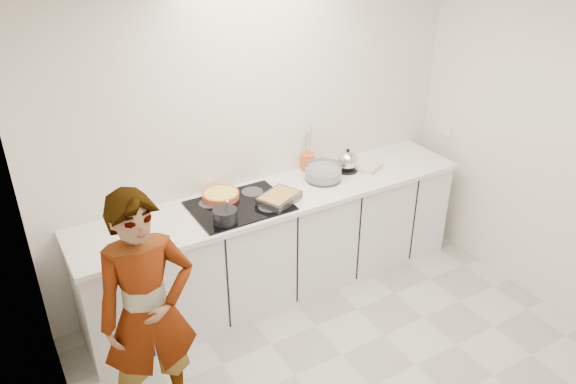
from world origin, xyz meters
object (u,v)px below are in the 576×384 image
saucepan (225,216)px  kettle (347,162)px  tart_dish (221,195)px  cook (148,313)px  mixing_bowl (323,173)px  utensil_crock (308,162)px  baking_dish (279,198)px  hob (240,206)px

saucepan → kettle: kettle is taller
tart_dish → cook: bearing=-135.1°
mixing_bowl → kettle: 0.27m
utensil_crock → cook: (-1.73, -0.98, -0.18)m
saucepan → baking_dish: saucepan is taller
baking_dish → mixing_bowl: 0.53m
tart_dish → utensil_crock: bearing=7.3°
baking_dish → kettle: size_ratio=1.62×
kettle → utensil_crock: 0.33m
hob → kettle: 1.07m
saucepan → kettle: 1.28m
hob → saucepan: bearing=-139.3°
saucepan → utensil_crock: size_ratio=1.46×
hob → baking_dish: (0.28, -0.10, 0.04)m
tart_dish → saucepan: bearing=-109.2°
tart_dish → baking_dish: bearing=-37.7°
saucepan → utensil_crock: saucepan is taller
hob → mixing_bowl: (0.79, 0.05, 0.06)m
hob → utensil_crock: utensil_crock is taller
saucepan → mixing_bowl: size_ratio=0.58×
hob → saucepan: (-0.19, -0.17, 0.06)m
cook → mixing_bowl: bearing=28.1°
mixing_bowl → hob: bearing=-176.3°
mixing_bowl → tart_dish: bearing=172.0°
kettle → saucepan: bearing=-168.3°
tart_dish → cook: cook is taller
saucepan → kettle: (1.25, 0.26, 0.02)m
mixing_bowl → saucepan: bearing=-167.5°
hob → mixing_bowl: 0.79m
kettle → mixing_bowl: bearing=-171.3°
tart_dish → baking_dish: size_ratio=1.00×
mixing_bowl → cook: cook is taller
kettle → cook: cook is taller
kettle → cook: size_ratio=0.14×
baking_dish → mixing_bowl: bearing=17.0°
tart_dish → utensil_crock: size_ratio=2.63×
tart_dish → mixing_bowl: (0.86, -0.12, 0.02)m
saucepan → hob: bearing=40.7°
kettle → utensil_crock: size_ratio=1.62×
hob → tart_dish: 0.19m
cook → baking_dish: bearing=30.5°
hob → saucepan: saucepan is taller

